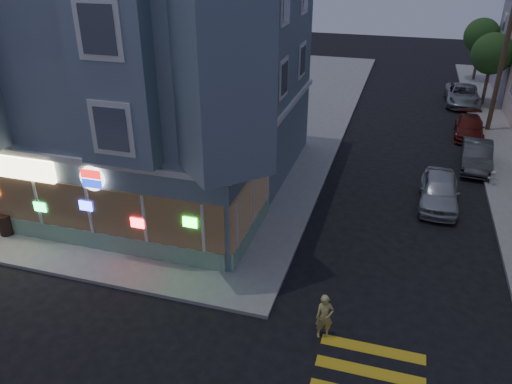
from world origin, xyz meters
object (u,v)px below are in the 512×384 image
at_px(parked_car_c, 469,127).
at_px(utility_pole, 503,58).
at_px(fire_hydrant, 493,177).
at_px(parked_car_d, 462,95).
at_px(trash_can, 6,225).
at_px(running_child, 325,317).
at_px(parked_car_a, 439,191).
at_px(street_tree_near, 492,54).
at_px(street_tree_far, 482,36).
at_px(traffic_signal, 198,186).
at_px(parked_car_b, 476,156).

bearing_deg(parked_car_c, utility_pole, 49.71).
bearing_deg(parked_car_c, fire_hydrant, -82.16).
bearing_deg(parked_car_d, trash_can, -127.74).
xyz_separation_m(utility_pole, fire_hydrant, (-0.70, -8.95, -4.25)).
relative_size(running_child, fire_hydrant, 2.06).
bearing_deg(parked_car_c, parked_car_a, -98.10).
xyz_separation_m(running_child, parked_car_d, (5.78, 28.22, -0.05)).
bearing_deg(parked_car_a, street_tree_near, 80.14).
height_order(street_tree_far, running_child, street_tree_far).
relative_size(street_tree_far, traffic_signal, 1.19).
distance_m(running_child, parked_car_b, 16.67).
height_order(utility_pole, fire_hydrant, utility_pole).
bearing_deg(parked_car_b, street_tree_near, 87.34).
bearing_deg(trash_can, traffic_signal, 7.09).
height_order(running_child, parked_car_c, running_child).
distance_m(utility_pole, parked_car_b, 7.84).
xyz_separation_m(running_child, parked_car_b, (5.77, 15.64, -0.07)).
height_order(parked_car_c, trash_can, parked_car_c).
bearing_deg(street_tree_near, parked_car_a, -101.46).
distance_m(parked_car_b, trash_can, 23.99).
bearing_deg(street_tree_near, parked_car_b, -96.86).
bearing_deg(street_tree_far, traffic_signal, -111.07).
distance_m(parked_car_a, parked_car_c, 10.61).
bearing_deg(parked_car_c, running_child, -102.19).
xyz_separation_m(utility_pole, trash_can, (-21.07, -20.17, -4.20)).
relative_size(running_child, trash_can, 1.74).
xyz_separation_m(parked_car_b, traffic_signal, (-11.25, -12.55, 2.45)).
distance_m(running_child, fire_hydrant, 14.71).
relative_size(parked_car_c, trash_can, 4.73).
bearing_deg(traffic_signal, running_child, -22.94).
bearing_deg(parked_car_a, parked_car_b, 69.72).
relative_size(traffic_signal, trash_can, 4.95).
distance_m(street_tree_far, parked_car_d, 8.73).
xyz_separation_m(street_tree_far, parked_car_c, (-1.50, -15.36, -3.32)).
height_order(running_child, parked_car_b, running_child).
relative_size(street_tree_near, parked_car_b, 1.22).
relative_size(parked_car_a, traffic_signal, 0.99).
xyz_separation_m(parked_car_a, parked_car_c, (2.10, 10.40, -0.13)).
bearing_deg(running_child, parked_car_c, 54.75).
xyz_separation_m(parked_car_c, trash_can, (-19.77, -18.81, -0.02)).
relative_size(parked_car_b, fire_hydrant, 5.72).
bearing_deg(running_child, parked_car_b, 50.01).
bearing_deg(street_tree_near, utility_pole, -91.91).
bearing_deg(parked_car_a, traffic_signal, -139.67).
height_order(parked_car_a, fire_hydrant, parked_car_a).
bearing_deg(traffic_signal, parked_car_d, 72.33).
bearing_deg(street_tree_near, street_tree_far, 90.00).
bearing_deg(traffic_signal, parked_car_c, 64.07).
bearing_deg(parked_car_d, parked_car_b, -90.75).
relative_size(utility_pole, parked_car_b, 2.07).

